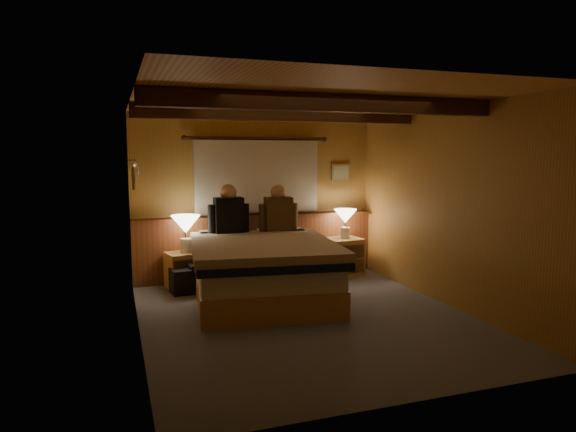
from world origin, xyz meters
name	(u,v)px	position (x,y,z in m)	size (l,w,h in m)	color
floor	(307,318)	(0.00, 0.00, 0.00)	(4.20, 4.20, 0.00)	slate
ceiling	(308,100)	(0.00, 0.00, 2.40)	(4.20, 4.20, 0.00)	#DCAF52
wall_back	(256,197)	(0.00, 2.10, 1.20)	(3.60, 3.60, 0.00)	#B78841
wall_left	(136,218)	(-1.80, 0.00, 1.20)	(4.20, 4.20, 0.00)	#B78841
wall_right	(446,206)	(1.80, 0.00, 1.20)	(4.20, 4.20, 0.00)	#B78841
wall_front	(413,243)	(0.00, -2.10, 1.20)	(3.60, 3.60, 0.00)	#B78841
wainscot	(258,245)	(0.00, 2.04, 0.49)	(3.60, 0.23, 0.94)	brown
curtain_window	(257,175)	(0.00, 2.03, 1.52)	(2.18, 0.09, 1.11)	#452A11
ceiling_beams	(303,110)	(0.00, 0.15, 2.31)	(3.60, 1.65, 0.16)	#452A11
coat_rail	(136,167)	(-1.72, 1.58, 1.67)	(0.05, 0.55, 0.24)	silver
framed_print	(340,172)	(1.35, 2.08, 1.55)	(0.30, 0.04, 0.25)	tan
bed	(262,269)	(-0.27, 0.88, 0.39)	(1.95, 2.40, 0.76)	tan
nightstand_left	(184,270)	(-1.13, 1.77, 0.24)	(0.52, 0.48, 0.49)	tan
nightstand_right	(343,257)	(1.26, 1.74, 0.28)	(0.56, 0.52, 0.56)	tan
lamp_left	(186,227)	(-1.09, 1.75, 0.85)	(0.39, 0.39, 0.51)	silver
lamp_right	(345,218)	(1.28, 1.73, 0.88)	(0.34, 0.34, 0.44)	silver
person_left	(229,213)	(-0.52, 1.65, 1.03)	(0.57, 0.23, 0.70)	black
person_right	(278,212)	(0.19, 1.62, 1.02)	(0.56, 0.25, 0.68)	#4A361D
duffel_bag	(191,280)	(-1.06, 1.51, 0.17)	(0.57, 0.38, 0.39)	black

